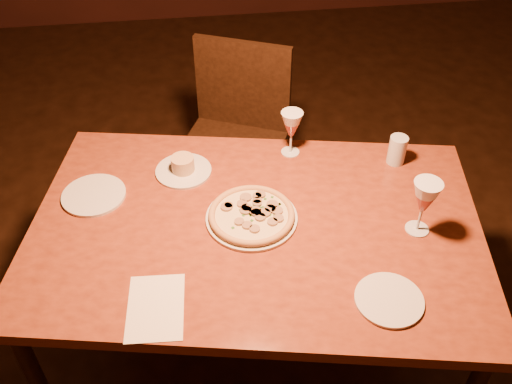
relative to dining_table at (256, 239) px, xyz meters
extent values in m
cube|color=#933D1F|center=(0.00, 0.00, 0.05)|extent=(1.63, 1.22, 0.04)
cylinder|color=black|center=(-0.58, 0.53, -0.35)|extent=(0.05, 0.05, 0.75)
cylinder|color=black|center=(0.74, 0.27, -0.35)|extent=(0.05, 0.05, 0.75)
cube|color=black|center=(-0.01, 0.79, -0.23)|extent=(0.60, 0.60, 0.04)
cube|color=black|center=(0.07, 0.98, 0.01)|extent=(0.43, 0.21, 0.43)
cylinder|color=black|center=(-0.26, 0.70, -0.49)|extent=(0.04, 0.04, 0.47)
cylinder|color=black|center=(-0.11, 1.03, -0.49)|extent=(0.04, 0.04, 0.47)
cylinder|color=black|center=(0.08, 0.55, -0.49)|extent=(0.04, 0.04, 0.47)
cylinder|color=black|center=(0.23, 0.88, -0.49)|extent=(0.04, 0.04, 0.47)
cylinder|color=silver|center=(-0.01, 0.03, 0.08)|extent=(0.30, 0.30, 0.01)
cylinder|color=beige|center=(-0.01, 0.03, 0.09)|extent=(0.28, 0.28, 0.01)
torus|color=tan|center=(-0.01, 0.03, 0.09)|extent=(0.29, 0.29, 0.02)
cylinder|color=silver|center=(-0.22, 0.30, 0.07)|extent=(0.20, 0.20, 0.01)
cylinder|color=tan|center=(-0.22, 0.30, 0.11)|extent=(0.08, 0.08, 0.06)
cylinder|color=silver|center=(0.56, 0.26, 0.12)|extent=(0.07, 0.07, 0.11)
cylinder|color=silver|center=(-0.54, 0.21, 0.08)|extent=(0.22, 0.22, 0.01)
cylinder|color=silver|center=(0.34, -0.36, 0.07)|extent=(0.20, 0.20, 0.01)
cube|color=white|center=(-0.33, -0.29, 0.07)|extent=(0.17, 0.24, 0.00)
camera|label=1|loc=(-0.18, -1.32, 1.39)|focal=40.00mm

